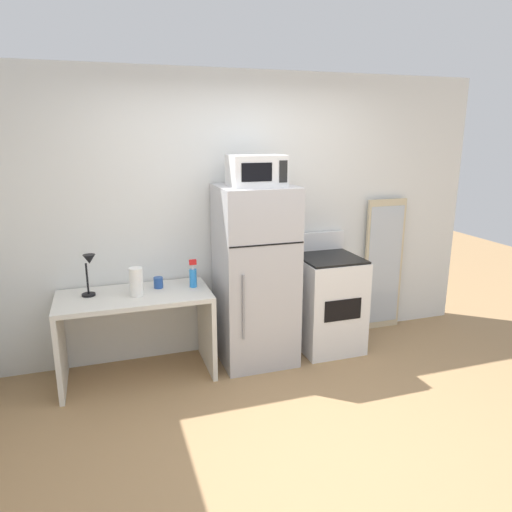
% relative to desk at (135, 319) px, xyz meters
% --- Properties ---
extents(ground_plane, '(12.00, 12.00, 0.00)m').
position_rel_desk_xyz_m(ground_plane, '(1.00, -1.32, -0.53)').
color(ground_plane, '#9E7A51').
extents(wall_back_white, '(5.00, 0.10, 2.60)m').
position_rel_desk_xyz_m(wall_back_white, '(1.00, 0.38, 0.77)').
color(wall_back_white, silver).
rests_on(wall_back_white, ground).
extents(desk, '(1.26, 0.63, 0.75)m').
position_rel_desk_xyz_m(desk, '(0.00, 0.00, 0.00)').
color(desk, silver).
rests_on(desk, ground).
extents(desk_lamp, '(0.14, 0.12, 0.35)m').
position_rel_desk_xyz_m(desk_lamp, '(-0.34, 0.07, 0.46)').
color(desk_lamp, black).
rests_on(desk_lamp, desk).
extents(spray_bottle, '(0.06, 0.06, 0.25)m').
position_rel_desk_xyz_m(spray_bottle, '(0.51, 0.04, 0.32)').
color(spray_bottle, '#2D8CEA').
rests_on(spray_bottle, desk).
extents(coffee_mug, '(0.08, 0.08, 0.09)m').
position_rel_desk_xyz_m(coffee_mug, '(0.22, 0.11, 0.27)').
color(coffee_mug, '#264C99').
rests_on(coffee_mug, desk).
extents(paper_towel_roll, '(0.11, 0.11, 0.24)m').
position_rel_desk_xyz_m(paper_towel_roll, '(0.02, -0.05, 0.34)').
color(paper_towel_roll, white).
rests_on(paper_towel_roll, desk).
extents(refrigerator, '(0.66, 0.65, 1.62)m').
position_rel_desk_xyz_m(refrigerator, '(1.07, 0.00, 0.28)').
color(refrigerator, '#B7B7BC').
rests_on(refrigerator, ground).
extents(microwave, '(0.46, 0.35, 0.26)m').
position_rel_desk_xyz_m(microwave, '(1.07, -0.02, 1.21)').
color(microwave, silver).
rests_on(microwave, refrigerator).
extents(oven_range, '(0.57, 0.61, 1.10)m').
position_rel_desk_xyz_m(oven_range, '(1.81, 0.02, -0.06)').
color(oven_range, white).
rests_on(oven_range, ground).
extents(leaning_mirror, '(0.44, 0.03, 1.40)m').
position_rel_desk_xyz_m(leaning_mirror, '(2.58, 0.27, 0.17)').
color(leaning_mirror, '#C6B793').
rests_on(leaning_mirror, ground).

